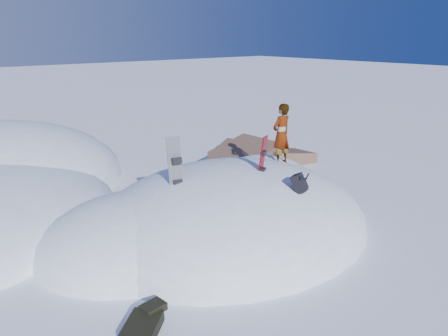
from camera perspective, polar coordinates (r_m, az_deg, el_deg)
ground at (r=10.60m, az=0.89°, el=-7.72°), size 120.00×120.00×0.00m
snow_mound at (r=10.66m, az=-0.66°, el=-7.56°), size 8.00×6.00×3.00m
rock_outcrop at (r=15.02m, az=4.12°, el=-0.10°), size 4.68×4.41×1.68m
snowboard_red at (r=10.01m, az=4.98°, el=0.59°), size 0.30×0.27×1.33m
snowboard_dark at (r=9.45m, az=-6.28°, el=-0.78°), size 0.36×0.33×1.64m
backpack at (r=9.38m, az=9.87°, el=-2.01°), size 0.39×0.45×0.48m
gear_pile at (r=7.33m, az=-10.39°, el=-19.42°), size 0.97×0.85×0.25m
person at (r=11.56m, az=7.49°, el=4.40°), size 0.60×0.41×1.61m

